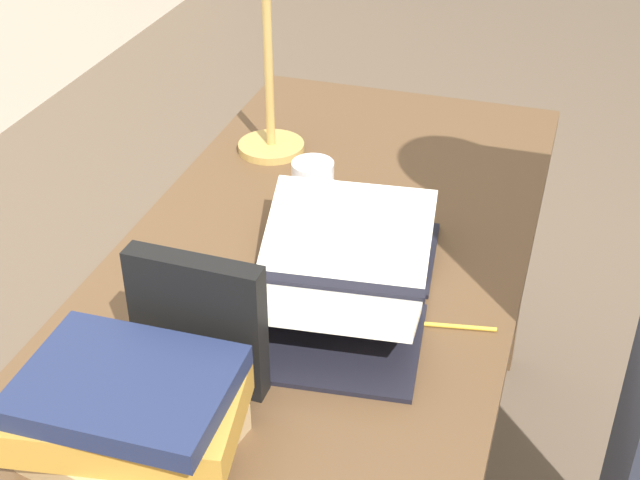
{
  "coord_description": "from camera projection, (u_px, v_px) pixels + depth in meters",
  "views": [
    {
      "loc": [
        -1.19,
        -0.39,
        1.59
      ],
      "look_at": [
        -0.04,
        -0.02,
        0.8
      ],
      "focal_mm": 50.0,
      "sensor_mm": 36.0,
      "label": 1
    }
  ],
  "objects": [
    {
      "name": "reading_desk",
      "position": [
        314.0,
        308.0,
        1.57
      ],
      "size": [
        1.51,
        0.7,
        0.72
      ],
      "color": "brown",
      "rests_on": "ground_plane"
    },
    {
      "name": "open_book",
      "position": [
        337.0,
        279.0,
        1.43
      ],
      "size": [
        0.5,
        0.35,
        0.1
      ],
      "rotation": [
        0.0,
        0.0,
        0.11
      ],
      "color": "black",
      "rests_on": "reading_desk"
    },
    {
      "name": "book_stack_tall",
      "position": [
        131.0,
        413.0,
        1.13
      ],
      "size": [
        0.25,
        0.31,
        0.13
      ],
      "color": "tan",
      "rests_on": "reading_desk"
    },
    {
      "name": "book_standing_upright",
      "position": [
        198.0,
        323.0,
        1.22
      ],
      "size": [
        0.04,
        0.19,
        0.21
      ],
      "rotation": [
        0.0,
        0.0,
        -0.02
      ],
      "color": "black",
      "rests_on": "reading_desk"
    },
    {
      "name": "coffee_mug",
      "position": [
        314.0,
        185.0,
        1.66
      ],
      "size": [
        0.08,
        0.11,
        0.09
      ],
      "rotation": [
        0.0,
        0.0,
        4.39
      ],
      "color": "white",
      "rests_on": "reading_desk"
    },
    {
      "name": "pencil",
      "position": [
        439.0,
        325.0,
        1.37
      ],
      "size": [
        0.04,
        0.17,
        0.01
      ],
      "rotation": [
        0.0,
        0.0,
        0.18
      ],
      "color": "gold",
      "rests_on": "reading_desk"
    }
  ]
}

